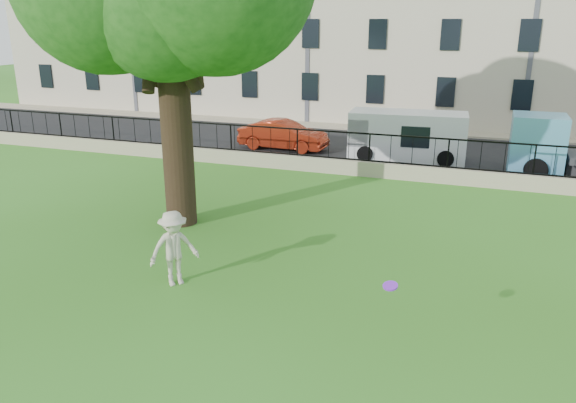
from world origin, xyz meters
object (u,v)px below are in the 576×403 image
at_px(frisbee, 390,286).
at_px(man, 174,248).
at_px(red_sedan, 283,135).
at_px(white_van, 407,136).

bearing_deg(frisbee, man, 165.52).
bearing_deg(frisbee, red_sedan, 116.37).
height_order(red_sedan, white_van, white_van).
bearing_deg(man, white_van, 30.50).
height_order(man, frisbee, man).
xyz_separation_m(man, frisbee, (5.21, -1.35, 0.55)).
distance_m(frisbee, red_sedan, 17.63).
relative_size(frisbee, red_sedan, 0.06).
height_order(man, red_sedan, man).
bearing_deg(frisbee, white_van, 97.14).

